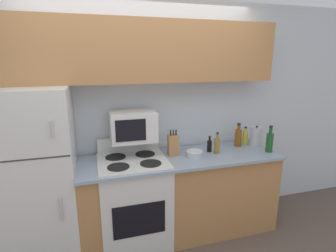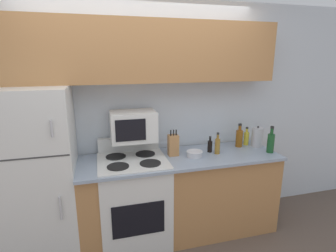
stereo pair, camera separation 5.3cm
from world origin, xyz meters
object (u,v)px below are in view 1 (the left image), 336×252
(bottle_cooking_spray, at_px, (245,137))
(kettle, at_px, (256,137))
(bowl, at_px, (194,153))
(bottle_vinegar, at_px, (217,145))
(stove, at_px, (134,200))
(bottle_wine_green, at_px, (270,142))
(refrigerator, at_px, (38,178))
(bottle_whiskey, at_px, (238,137))
(microwave, at_px, (133,126))
(knife_block, at_px, (173,145))
(bottle_soy_sauce, at_px, (209,146))

(bottle_cooking_spray, height_order, kettle, kettle)
(bowl, relative_size, bottle_vinegar, 0.72)
(stove, bearing_deg, bottle_wine_green, -5.17)
(bottle_vinegar, bearing_deg, bottle_wine_green, -10.98)
(refrigerator, relative_size, bottle_wine_green, 5.64)
(bottle_whiskey, xyz_separation_m, kettle, (0.20, -0.06, 0.00))
(refrigerator, distance_m, stove, 0.96)
(microwave, xyz_separation_m, knife_block, (0.41, -0.08, -0.22))
(microwave, height_order, bottle_soy_sauce, microwave)
(microwave, distance_m, bottle_cooking_spray, 1.39)
(refrigerator, height_order, bottle_vinegar, refrigerator)
(refrigerator, xyz_separation_m, bottle_cooking_spray, (2.29, 0.15, 0.16))
(bottle_whiskey, bearing_deg, bowl, -164.17)
(bottle_whiskey, bearing_deg, kettle, -15.52)
(microwave, bearing_deg, refrigerator, -172.69)
(knife_block, relative_size, bottle_soy_sauce, 1.59)
(refrigerator, relative_size, bowl, 9.76)
(bowl, xyz_separation_m, bottle_cooking_spray, (0.74, 0.21, 0.05))
(refrigerator, xyz_separation_m, microwave, (0.93, 0.12, 0.41))
(bottle_whiskey, bearing_deg, microwave, 179.83)
(microwave, relative_size, bottle_soy_sauce, 2.58)
(microwave, relative_size, bottle_whiskey, 1.66)
(bowl, bearing_deg, bottle_vinegar, 4.22)
(bowl, distance_m, kettle, 0.84)
(bottle_whiskey, bearing_deg, bottle_soy_sauce, -168.68)
(bottle_whiskey, relative_size, bottle_wine_green, 0.93)
(microwave, distance_m, bottle_whiskey, 1.26)
(knife_block, distance_m, kettle, 1.04)
(refrigerator, height_order, stove, refrigerator)
(bottle_cooking_spray, bearing_deg, microwave, -178.59)
(knife_block, relative_size, bottle_wine_green, 0.95)
(bottle_wine_green, bearing_deg, bottle_cooking_spray, 110.16)
(microwave, bearing_deg, bottle_vinegar, -10.26)
(bottle_vinegar, height_order, bottle_soy_sauce, bottle_vinegar)
(bottle_wine_green, relative_size, kettle, 1.19)
(bottle_cooking_spray, height_order, bottle_soy_sauce, bottle_cooking_spray)
(refrigerator, xyz_separation_m, bowl, (1.55, -0.06, 0.11))
(knife_block, xyz_separation_m, bottle_whiskey, (0.83, 0.08, -0.01))
(bottle_whiskey, distance_m, kettle, 0.21)
(microwave, relative_size, bottle_vinegar, 1.93)
(refrigerator, bearing_deg, stove, -1.23)
(bowl, height_order, bottle_soy_sauce, bottle_soy_sauce)
(stove, bearing_deg, refrigerator, 178.77)
(refrigerator, bearing_deg, bottle_whiskey, 3.04)
(bottle_vinegar, distance_m, kettle, 0.57)
(bottle_vinegar, distance_m, bottle_whiskey, 0.39)
(microwave, height_order, bottle_cooking_spray, microwave)
(bottle_cooking_spray, bearing_deg, bowl, -163.91)
(stove, height_order, bottle_cooking_spray, bottle_cooking_spray)
(bottle_cooking_spray, relative_size, bottle_whiskey, 0.79)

